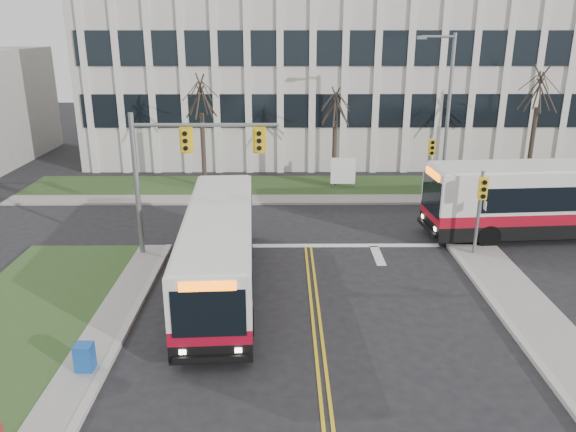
{
  "coord_description": "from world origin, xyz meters",
  "views": [
    {
      "loc": [
        -1.09,
        -15.64,
        9.47
      ],
      "look_at": [
        -0.93,
        6.54,
        2.0
      ],
      "focal_mm": 35.0,
      "sensor_mm": 36.0,
      "label": 1
    }
  ],
  "objects_px": {
    "directory_sign": "(343,171)",
    "streetlight": "(446,107)",
    "bus_main": "(220,252)",
    "newspaper_box_blue": "(85,359)",
    "bus_cross": "(563,201)"
  },
  "relations": [
    {
      "from": "directory_sign",
      "to": "newspaper_box_blue",
      "type": "bearing_deg",
      "value": -115.82
    },
    {
      "from": "directory_sign",
      "to": "streetlight",
      "type": "bearing_deg",
      "value": -13.23
    },
    {
      "from": "directory_sign",
      "to": "bus_main",
      "type": "bearing_deg",
      "value": -113.8
    },
    {
      "from": "bus_cross",
      "to": "newspaper_box_blue",
      "type": "bearing_deg",
      "value": -63.59
    },
    {
      "from": "directory_sign",
      "to": "bus_cross",
      "type": "relative_size",
      "value": 0.16
    },
    {
      "from": "streetlight",
      "to": "bus_main",
      "type": "xyz_separation_m",
      "value": [
        -11.54,
        -12.33,
        -3.71
      ]
    },
    {
      "from": "streetlight",
      "to": "newspaper_box_blue",
      "type": "relative_size",
      "value": 9.68
    },
    {
      "from": "bus_main",
      "to": "bus_cross",
      "type": "relative_size",
      "value": 0.87
    },
    {
      "from": "streetlight",
      "to": "bus_main",
      "type": "bearing_deg",
      "value": -133.11
    },
    {
      "from": "newspaper_box_blue",
      "to": "directory_sign",
      "type": "bearing_deg",
      "value": 65.49
    },
    {
      "from": "bus_main",
      "to": "bus_cross",
      "type": "distance_m",
      "value": 16.57
    },
    {
      "from": "bus_cross",
      "to": "directory_sign",
      "type": "bearing_deg",
      "value": -134.24
    },
    {
      "from": "streetlight",
      "to": "directory_sign",
      "type": "height_order",
      "value": "streetlight"
    },
    {
      "from": "streetlight",
      "to": "directory_sign",
      "type": "distance_m",
      "value": 6.96
    },
    {
      "from": "newspaper_box_blue",
      "to": "streetlight",
      "type": "bearing_deg",
      "value": 51.7
    }
  ]
}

